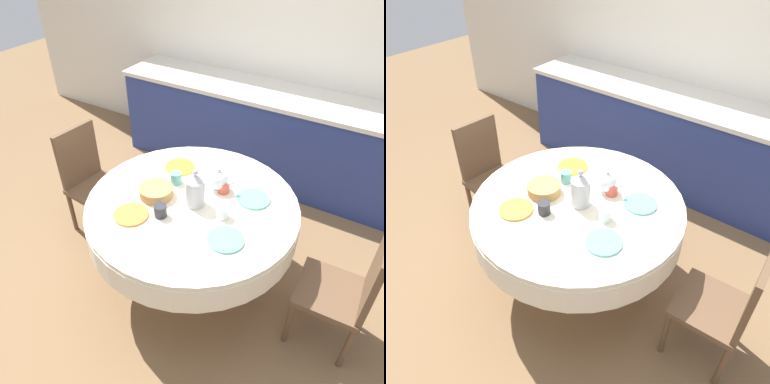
# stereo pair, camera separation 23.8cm
# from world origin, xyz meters

# --- Properties ---
(ground_plane) EXTENTS (12.00, 12.00, 0.00)m
(ground_plane) POSITION_xyz_m (0.00, 0.00, 0.00)
(ground_plane) COLOR brown
(wall_back) EXTENTS (7.00, 0.05, 2.60)m
(wall_back) POSITION_xyz_m (0.00, 1.93, 1.30)
(wall_back) COLOR silver
(wall_back) RESTS_ON ground_plane
(kitchen_counter) EXTENTS (3.24, 0.64, 0.91)m
(kitchen_counter) POSITION_xyz_m (0.00, 1.59, 0.45)
(kitchen_counter) COLOR navy
(kitchen_counter) RESTS_ON ground_plane
(dining_table) EXTENTS (1.40, 1.40, 0.74)m
(dining_table) POSITION_xyz_m (0.00, 0.00, 0.62)
(dining_table) COLOR tan
(dining_table) RESTS_ON ground_plane
(chair_left) EXTENTS (0.42, 0.42, 0.92)m
(chair_left) POSITION_xyz_m (1.04, 0.05, 0.50)
(chair_left) COLOR brown
(chair_left) RESTS_ON ground_plane
(chair_right) EXTENTS (0.43, 0.43, 0.92)m
(chair_right) POSITION_xyz_m (-1.04, 0.09, 0.50)
(chair_right) COLOR brown
(chair_right) RESTS_ON ground_plane
(plate_near_left) EXTENTS (0.22, 0.22, 0.01)m
(plate_near_left) POSITION_xyz_m (-0.25, -0.31, 0.75)
(plate_near_left) COLOR orange
(plate_near_left) RESTS_ON dining_table
(cup_near_left) EXTENTS (0.08, 0.08, 0.08)m
(cup_near_left) POSITION_xyz_m (-0.10, -0.22, 0.78)
(cup_near_left) COLOR #28282D
(cup_near_left) RESTS_ON dining_table
(plate_near_right) EXTENTS (0.22, 0.22, 0.01)m
(plate_near_right) POSITION_xyz_m (0.35, -0.20, 0.75)
(plate_near_right) COLOR #60BCB7
(plate_near_right) RESTS_ON dining_table
(cup_near_right) EXTENTS (0.08, 0.08, 0.08)m
(cup_near_right) POSITION_xyz_m (0.24, -0.03, 0.78)
(cup_near_right) COLOR white
(cup_near_right) RESTS_ON dining_table
(plate_far_left) EXTENTS (0.22, 0.22, 0.01)m
(plate_far_left) POSITION_xyz_m (-0.28, 0.29, 0.75)
(plate_far_left) COLOR yellow
(plate_far_left) RESTS_ON dining_table
(cup_far_left) EXTENTS (0.08, 0.08, 0.08)m
(cup_far_left) POSITION_xyz_m (-0.20, 0.12, 0.78)
(cup_far_left) COLOR #5BA39E
(cup_far_left) RESTS_ON dining_table
(plate_far_right) EXTENTS (0.22, 0.22, 0.01)m
(plate_far_right) POSITION_xyz_m (0.33, 0.23, 0.75)
(plate_far_right) COLOR #60BCB7
(plate_far_right) RESTS_ON dining_table
(cup_far_right) EXTENTS (0.08, 0.08, 0.08)m
(cup_far_right) POSITION_xyz_m (0.13, 0.20, 0.78)
(cup_far_right) COLOR #CC4C3D
(cup_far_right) RESTS_ON dining_table
(coffee_carafe) EXTENTS (0.12, 0.12, 0.27)m
(coffee_carafe) POSITION_xyz_m (0.03, -0.01, 0.86)
(coffee_carafe) COLOR #B2B2B7
(coffee_carafe) RESTS_ON dining_table
(teapot) EXTENTS (0.19, 0.13, 0.18)m
(teapot) POSITION_xyz_m (0.08, 0.21, 0.82)
(teapot) COLOR white
(teapot) RESTS_ON dining_table
(bread_basket) EXTENTS (0.22, 0.22, 0.07)m
(bread_basket) POSITION_xyz_m (-0.24, -0.07, 0.78)
(bread_basket) COLOR #AD844C
(bread_basket) RESTS_ON dining_table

